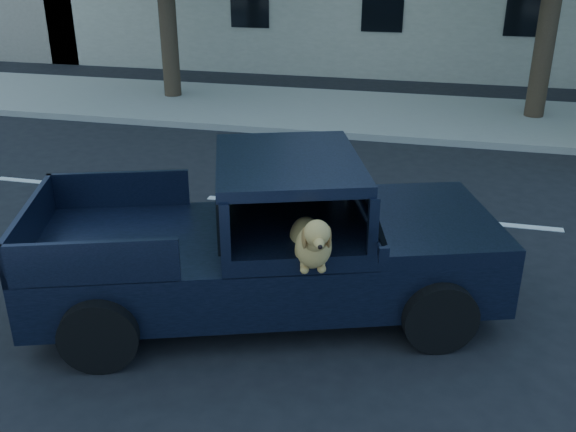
% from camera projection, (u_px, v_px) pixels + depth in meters
% --- Properties ---
extents(ground, '(120.00, 120.00, 0.00)m').
position_uv_depth(ground, '(175.00, 310.00, 7.54)').
color(ground, black).
rests_on(ground, ground).
extents(far_sidewalk, '(60.00, 4.00, 0.15)m').
position_uv_depth(far_sidewalk, '(320.00, 110.00, 15.69)').
color(far_sidewalk, gray).
rests_on(far_sidewalk, ground).
extents(lane_stripes, '(21.60, 0.14, 0.01)m').
position_uv_depth(lane_stripes, '(376.00, 213.00, 10.14)').
color(lane_stripes, silver).
rests_on(lane_stripes, ground).
extents(pickup_truck, '(5.54, 3.54, 1.85)m').
position_uv_depth(pickup_truck, '(259.00, 261.00, 7.35)').
color(pickup_truck, black).
rests_on(pickup_truck, ground).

